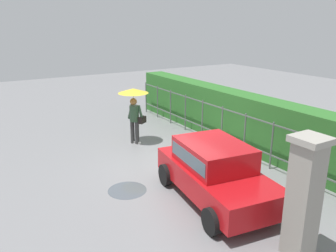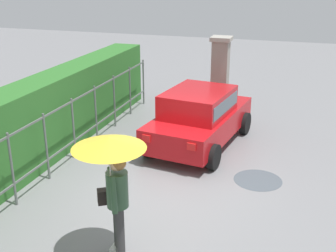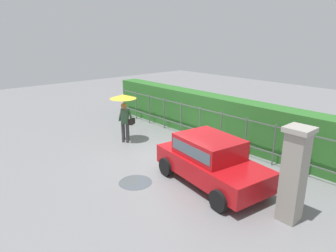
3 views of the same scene
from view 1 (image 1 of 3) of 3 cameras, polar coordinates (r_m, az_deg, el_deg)
The scene contains 7 objects.
ground_plane at distance 10.76m, azimuth 0.90°, elevation -6.77°, with size 40.00×40.00×0.00m, color slate.
car at distance 8.67m, azimuth 7.82°, elevation -7.20°, with size 3.91×2.28×1.48m.
pedestrian at distance 12.43m, azimuth -5.71°, elevation 3.93°, with size 1.10×1.10×2.05m.
gate_pillar at distance 6.91m, azimuth 21.76°, elevation -10.93°, with size 0.60×0.60×2.42m.
fence_section at distance 12.32m, azimuth 8.99°, elevation 0.23°, with size 11.64×0.05×1.50m.
hedge_row at distance 12.77m, azimuth 11.56°, elevation 1.27°, with size 12.59×0.90×1.90m, color #2D6B28.
puddle_near at distance 9.39m, azimuth -6.83°, elevation -10.61°, with size 1.05×1.05×0.00m, color #4C545B.
Camera 1 is at (8.31, -5.27, 4.34)m, focal length 36.48 mm.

